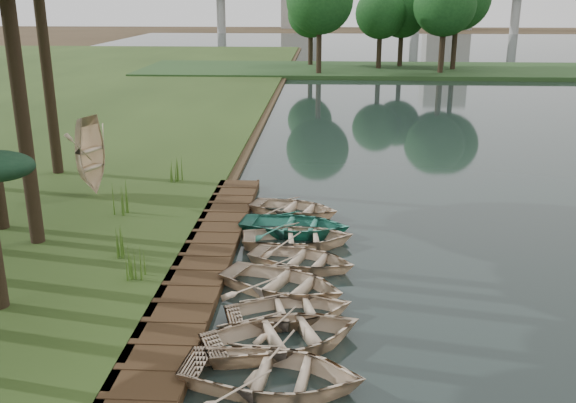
# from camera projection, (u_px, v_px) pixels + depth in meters

# --- Properties ---
(ground) EXTENTS (300.00, 300.00, 0.00)m
(ground) POSITION_uv_depth(u_px,v_px,m) (259.00, 266.00, 18.81)
(ground) COLOR #3D2F1D
(boardwalk) EXTENTS (1.60, 16.00, 0.30)m
(boardwalk) POSITION_uv_depth(u_px,v_px,m) (205.00, 260.00, 18.85)
(boardwalk) COLOR #362515
(boardwalk) RESTS_ON ground
(peninsula) EXTENTS (50.00, 14.00, 0.45)m
(peninsula) POSITION_uv_depth(u_px,v_px,m) (386.00, 70.00, 65.81)
(peninsula) COLOR #24421D
(peninsula) RESTS_ON ground
(far_trees) EXTENTS (45.60, 5.60, 8.80)m
(far_trees) POSITION_uv_depth(u_px,v_px,m) (355.00, 7.00, 64.10)
(far_trees) COLOR black
(far_trees) RESTS_ON peninsula
(building_b) EXTENTS (8.00, 8.00, 12.00)m
(building_b) POSITION_uv_depth(u_px,v_px,m) (298.00, 2.00, 155.04)
(building_b) COLOR #A5A5A0
(building_b) RESTS_ON ground
(rowboat_0) EXTENTS (4.03, 3.12, 0.77)m
(rowboat_0) POSITION_uv_depth(u_px,v_px,m) (273.00, 370.00, 12.78)
(rowboat_0) COLOR beige
(rowboat_0) RESTS_ON water
(rowboat_1) EXTENTS (4.40, 3.83, 0.76)m
(rowboat_1) POSITION_uv_depth(u_px,v_px,m) (285.00, 333.00, 14.21)
(rowboat_1) COLOR beige
(rowboat_1) RESTS_ON water
(rowboat_2) EXTENTS (3.61, 2.99, 0.65)m
(rowboat_2) POSITION_uv_depth(u_px,v_px,m) (290.00, 308.00, 15.45)
(rowboat_2) COLOR beige
(rowboat_2) RESTS_ON water
(rowboat_3) EXTENTS (4.15, 3.66, 0.71)m
(rowboat_3) POSITION_uv_depth(u_px,v_px,m) (283.00, 280.00, 16.88)
(rowboat_3) COLOR beige
(rowboat_3) RESTS_ON water
(rowboat_4) EXTENTS (3.70, 3.15, 0.65)m
(rowboat_4) POSITION_uv_depth(u_px,v_px,m) (302.00, 257.00, 18.47)
(rowboat_4) COLOR beige
(rowboat_4) RESTS_ON water
(rowboat_5) EXTENTS (3.73, 2.84, 0.72)m
(rowboat_5) POSITION_uv_depth(u_px,v_px,m) (298.00, 235.00, 20.04)
(rowboat_5) COLOR beige
(rowboat_5) RESTS_ON water
(rowboat_6) EXTENTS (3.95, 3.07, 0.75)m
(rowboat_6) POSITION_uv_depth(u_px,v_px,m) (295.00, 223.00, 21.06)
(rowboat_6) COLOR #30856F
(rowboat_6) RESTS_ON water
(rowboat_7) EXTENTS (3.76, 3.16, 0.67)m
(rowboat_7) POSITION_uv_depth(u_px,v_px,m) (294.00, 206.00, 22.90)
(rowboat_7) COLOR beige
(rowboat_7) RESTS_ON water
(stored_rowboat) EXTENTS (3.57, 3.05, 0.63)m
(stored_rowboat) POSITION_uv_depth(u_px,v_px,m) (94.00, 186.00, 24.47)
(stored_rowboat) COLOR beige
(stored_rowboat) RESTS_ON bank
(reeds_0) EXTENTS (0.60, 0.60, 0.89)m
(reeds_0) POSITION_uv_depth(u_px,v_px,m) (133.00, 262.00, 17.15)
(reeds_0) COLOR #3F661E
(reeds_0) RESTS_ON bank
(reeds_1) EXTENTS (0.60, 0.60, 0.93)m
(reeds_1) POSITION_uv_depth(u_px,v_px,m) (116.00, 242.00, 18.53)
(reeds_1) COLOR #3F661E
(reeds_1) RESTS_ON bank
(reeds_2) EXTENTS (0.60, 0.60, 1.15)m
(reeds_2) POSITION_uv_depth(u_px,v_px,m) (119.00, 198.00, 22.13)
(reeds_2) COLOR #3F661E
(reeds_2) RESTS_ON bank
(reeds_3) EXTENTS (0.60, 0.60, 0.96)m
(reeds_3) POSITION_uv_depth(u_px,v_px,m) (177.00, 170.00, 26.10)
(reeds_3) COLOR #3F661E
(reeds_3) RESTS_ON bank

